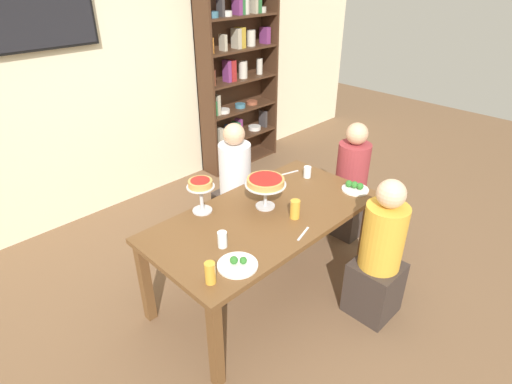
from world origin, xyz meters
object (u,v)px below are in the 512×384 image
at_px(cutlery_fork_near, 303,234).
at_px(cutlery_fork_far, 290,173).
at_px(deep_dish_pizza_stand, 266,183).
at_px(salad_plate_far_diner, 355,187).
at_px(bookshelf, 237,76).
at_px(salad_plate_near_diner, 238,264).
at_px(diner_head_east, 350,188).
at_px(diner_near_right, 379,260).
at_px(television, 35,14).
at_px(beer_glass_amber_tall, 210,273).
at_px(beer_glass_amber_short, 295,209).
at_px(personal_pizza_stand, 201,188).
at_px(cutlery_knife_near, 274,183).
at_px(water_glass_clear_near, 222,239).
at_px(water_glass_clear_far, 307,172).
at_px(dining_table, 265,223).
at_px(diner_far_right, 236,189).

distance_m(cutlery_fork_near, cutlery_fork_far, 0.95).
distance_m(deep_dish_pizza_stand, salad_plate_far_diner, 0.81).
distance_m(bookshelf, salad_plate_near_diner, 3.16).
bearing_deg(diner_head_east, diner_near_right, 44.72).
height_order(television, beer_glass_amber_tall, television).
xyz_separation_m(salad_plate_far_diner, beer_glass_amber_short, (-0.68, 0.08, 0.05)).
relative_size(beer_glass_amber_short, cutlery_fork_far, 0.80).
bearing_deg(beer_glass_amber_short, salad_plate_far_diner, -6.50).
xyz_separation_m(salad_plate_far_diner, beer_glass_amber_tall, (-1.56, -0.03, 0.05)).
distance_m(diner_near_right, beer_glass_amber_tall, 1.31).
distance_m(bookshelf, personal_pizza_stand, 2.50).
bearing_deg(deep_dish_pizza_stand, diner_head_east, -3.21).
distance_m(diner_near_right, salad_plate_far_diner, 0.67).
height_order(bookshelf, personal_pizza_stand, bookshelf).
bearing_deg(cutlery_knife_near, water_glass_clear_near, -0.59).
distance_m(diner_near_right, personal_pizza_stand, 1.41).
height_order(salad_plate_near_diner, water_glass_clear_far, water_glass_clear_far).
xyz_separation_m(deep_dish_pizza_stand, personal_pizza_stand, (-0.38, 0.29, -0.00)).
bearing_deg(cutlery_knife_near, personal_pizza_stand, -29.32).
relative_size(personal_pizza_stand, beer_glass_amber_tall, 1.88).
relative_size(personal_pizza_stand, salad_plate_far_diner, 1.20).
height_order(salad_plate_near_diner, cutlery_fork_far, salad_plate_near_diner).
relative_size(bookshelf, cutlery_fork_near, 12.29).
bearing_deg(water_glass_clear_far, cutlery_knife_near, 156.80).
bearing_deg(dining_table, water_glass_clear_near, -171.08).
height_order(television, diner_near_right, television).
distance_m(salad_plate_near_diner, cutlery_fork_far, 1.35).
bearing_deg(bookshelf, cutlery_knife_near, -124.09).
xyz_separation_m(dining_table, diner_near_right, (0.42, -0.75, -0.17)).
bearing_deg(television, salad_plate_far_diner, -59.78).
height_order(bookshelf, water_glass_clear_far, bookshelf).
distance_m(dining_table, cutlery_fork_near, 0.38).
xyz_separation_m(television, cutlery_knife_near, (0.99, -1.82, -1.27)).
distance_m(dining_table, deep_dish_pizza_stand, 0.31).
bearing_deg(personal_pizza_stand, television, 99.07).
relative_size(beer_glass_amber_short, water_glass_clear_far, 1.45).
relative_size(water_glass_clear_far, cutlery_fork_far, 0.55).
bearing_deg(bookshelf, diner_head_east, -100.66).
bearing_deg(beer_glass_amber_tall, water_glass_clear_far, 17.20).
bearing_deg(cutlery_fork_far, water_glass_clear_near, 35.31).
xyz_separation_m(diner_far_right, cutlery_fork_near, (-0.40, -1.15, 0.25)).
height_order(deep_dish_pizza_stand, cutlery_knife_near, deep_dish_pizza_stand).
bearing_deg(beer_glass_amber_tall, dining_table, 20.82).
bearing_deg(diner_near_right, deep_dish_pizza_stand, 22.50).
bearing_deg(diner_far_right, dining_table, -27.24).
distance_m(diner_head_east, diner_near_right, 1.09).
xyz_separation_m(water_glass_clear_near, water_glass_clear_far, (1.19, 0.24, -0.01)).
bearing_deg(beer_glass_amber_tall, diner_head_east, 8.83).
xyz_separation_m(personal_pizza_stand, beer_glass_amber_short, (0.43, -0.55, -0.13)).
xyz_separation_m(diner_far_right, cutlery_knife_near, (-0.00, -0.50, 0.25)).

